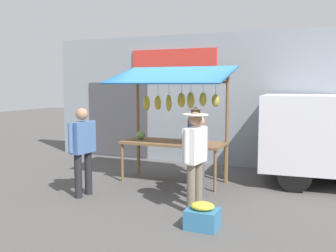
{
  "coord_description": "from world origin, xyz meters",
  "views": [
    {
      "loc": [
        -3.11,
        7.55,
        2.12
      ],
      "look_at": [
        0.0,
        0.3,
        1.25
      ],
      "focal_mm": 41.3,
      "sensor_mm": 36.0,
      "label": 1
    }
  ],
  "objects_px": {
    "market_stall": "(173,110)",
    "vendor_with_sunhat": "(195,136)",
    "shopper_in_striped_shirt": "(195,153)",
    "shopper_with_ponytail": "(199,152)",
    "shopper_in_grey_tee": "(83,145)",
    "produce_crate_near": "(202,216)"
  },
  "relations": [
    {
      "from": "market_stall",
      "to": "produce_crate_near",
      "type": "distance_m",
      "value": 3.1
    },
    {
      "from": "vendor_with_sunhat",
      "to": "shopper_in_striped_shirt",
      "type": "relative_size",
      "value": 0.96
    },
    {
      "from": "shopper_with_ponytail",
      "to": "vendor_with_sunhat",
      "type": "bearing_deg",
      "value": 17.47
    },
    {
      "from": "shopper_in_striped_shirt",
      "to": "shopper_with_ponytail",
      "type": "distance_m",
      "value": 0.75
    },
    {
      "from": "market_stall",
      "to": "produce_crate_near",
      "type": "bearing_deg",
      "value": 121.27
    },
    {
      "from": "market_stall",
      "to": "vendor_with_sunhat",
      "type": "distance_m",
      "value": 0.97
    },
    {
      "from": "vendor_with_sunhat",
      "to": "produce_crate_near",
      "type": "distance_m",
      "value": 3.37
    },
    {
      "from": "market_stall",
      "to": "shopper_with_ponytail",
      "type": "bearing_deg",
      "value": 133.47
    },
    {
      "from": "shopper_in_grey_tee",
      "to": "produce_crate_near",
      "type": "height_order",
      "value": "shopper_in_grey_tee"
    },
    {
      "from": "shopper_in_grey_tee",
      "to": "shopper_in_striped_shirt",
      "type": "relative_size",
      "value": 1.01
    },
    {
      "from": "shopper_in_grey_tee",
      "to": "produce_crate_near",
      "type": "xyz_separation_m",
      "value": [
        -2.58,
        0.69,
        -0.79
      ]
    },
    {
      "from": "shopper_in_grey_tee",
      "to": "shopper_with_ponytail",
      "type": "height_order",
      "value": "shopper_in_grey_tee"
    },
    {
      "from": "shopper_in_striped_shirt",
      "to": "shopper_with_ponytail",
      "type": "height_order",
      "value": "shopper_in_striped_shirt"
    },
    {
      "from": "market_stall",
      "to": "shopper_in_grey_tee",
      "type": "relative_size",
      "value": 1.5
    },
    {
      "from": "produce_crate_near",
      "to": "market_stall",
      "type": "bearing_deg",
      "value": -58.73
    },
    {
      "from": "shopper_in_striped_shirt",
      "to": "produce_crate_near",
      "type": "relative_size",
      "value": 3.52
    },
    {
      "from": "produce_crate_near",
      "to": "vendor_with_sunhat",
      "type": "bearing_deg",
      "value": -68.91
    },
    {
      "from": "market_stall",
      "to": "shopper_in_striped_shirt",
      "type": "relative_size",
      "value": 1.51
    },
    {
      "from": "market_stall",
      "to": "vendor_with_sunhat",
      "type": "relative_size",
      "value": 1.57
    },
    {
      "from": "shopper_in_striped_shirt",
      "to": "produce_crate_near",
      "type": "bearing_deg",
      "value": -145.34
    },
    {
      "from": "market_stall",
      "to": "shopper_with_ponytail",
      "type": "relative_size",
      "value": 1.63
    },
    {
      "from": "market_stall",
      "to": "produce_crate_near",
      "type": "xyz_separation_m",
      "value": [
        -1.44,
        2.38,
        -1.37
      ]
    }
  ]
}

